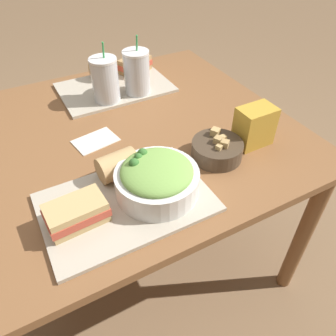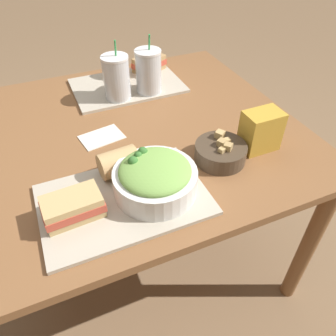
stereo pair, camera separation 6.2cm
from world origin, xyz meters
The scene contains 14 objects.
ground_plane centered at (0.00, 0.00, 0.00)m, with size 12.00×12.00×0.00m, color #846647.
dining_table centered at (0.00, 0.00, 0.64)m, with size 1.20×1.07×0.73m.
tray_near centered at (-0.12, -0.33, 0.74)m, with size 0.46×0.30×0.01m.
tray_far centered at (0.10, 0.31, 0.74)m, with size 0.46×0.30×0.01m.
salad_bowl centered at (-0.03, -0.33, 0.80)m, with size 0.23×0.23×0.11m.
soup_bowl centered at (0.22, -0.27, 0.77)m, with size 0.16×0.16×0.08m.
sandwich_near centered at (-0.26, -0.33, 0.78)m, with size 0.16×0.10×0.06m.
baguette_near centered at (-0.10, -0.22, 0.79)m, with size 0.12×0.09×0.08m.
sandwich_far centered at (0.23, 0.40, 0.78)m, with size 0.17×0.14×0.06m.
baguette_far centered at (0.08, 0.42, 0.79)m, with size 0.10×0.10×0.08m.
drink_cup_dark centered at (0.03, 0.22, 0.83)m, with size 0.11×0.11×0.23m.
drink_cup_red centered at (0.16, 0.22, 0.83)m, with size 0.11×0.11×0.23m.
chip_bag centered at (0.37, -0.27, 0.80)m, with size 0.12×0.08×0.13m.
napkin_folded centered at (-0.10, -0.01, 0.74)m, with size 0.16×0.12×0.00m.
Camera 1 is at (-0.31, -0.92, 1.41)m, focal length 35.00 mm.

